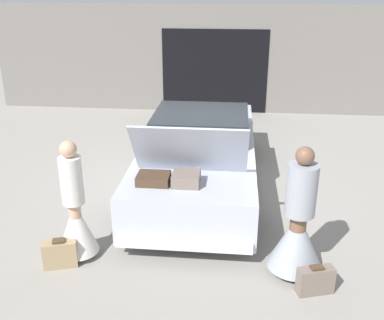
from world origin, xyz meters
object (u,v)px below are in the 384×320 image
(person_right, at_px, (297,230))
(suitcase_beside_right_person, at_px, (315,280))
(suitcase_beside_left_person, at_px, (60,254))
(person_left, at_px, (76,217))
(car, at_px, (199,154))

(person_right, xyz_separation_m, suitcase_beside_right_person, (0.19, -0.41, -0.42))
(suitcase_beside_left_person, relative_size, suitcase_beside_right_person, 1.00)
(suitcase_beside_left_person, bearing_deg, person_left, 58.44)
(person_left, height_order, suitcase_beside_right_person, person_left)
(car, bearing_deg, person_right, -59.95)
(suitcase_beside_right_person, bearing_deg, person_left, 171.17)
(suitcase_beside_right_person, bearing_deg, car, 119.44)
(car, xyz_separation_m, person_right, (1.40, -2.42, 0.00))
(person_left, distance_m, suitcase_beside_right_person, 3.06)
(car, height_order, person_right, car)
(person_right, height_order, suitcase_beside_right_person, person_right)
(car, relative_size, person_right, 2.89)
(suitcase_beside_left_person, xyz_separation_m, suitcase_beside_right_person, (3.15, -0.21, -0.01))
(suitcase_beside_left_person, bearing_deg, car, 59.29)
(car, distance_m, suitcase_beside_right_person, 3.27)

